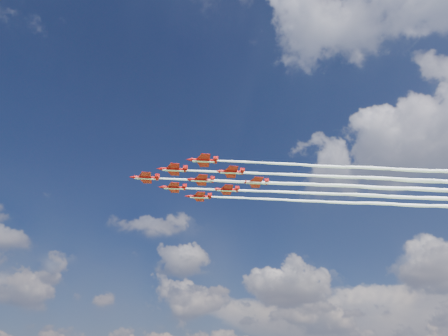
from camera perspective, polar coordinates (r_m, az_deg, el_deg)
The scene contains 9 objects.
jet_lead at distance 156.15m, azimuth 13.74°, elevation -2.23°, with size 96.96×94.41×2.48m.
jet_row2_port at distance 153.64m, azimuth 17.83°, elevation -1.22°, with size 96.96×94.41×2.48m.
jet_row2_starb at distance 165.24m, azimuth 16.09°, elevation -3.37°, with size 96.96×94.41×2.48m.
jet_row3_port at distance 151.99m, azimuth 22.03°, elevation -0.18°, with size 96.96×94.41×2.48m.
jet_row3_centre at distance 163.11m, azimuth 19.98°, elevation -2.43°, with size 96.96×94.41×2.48m.
jet_row3_starb at distance 174.63m, azimuth 18.19°, elevation -4.39°, with size 96.96×94.41×2.48m.
jet_row4_port at distance 161.80m, azimuth 23.95°, elevation -1.46°, with size 96.96×94.41×2.48m.
jet_row4_starb at distance 172.85m, azimuth 21.89°, elevation -3.50°, with size 96.96×94.41×2.48m.
jet_tail at distance 171.84m, azimuth 25.65°, elevation -2.59°, with size 96.96×94.41×2.48m.
Camera 1 is at (96.71, -96.29, 21.46)m, focal length 35.00 mm.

